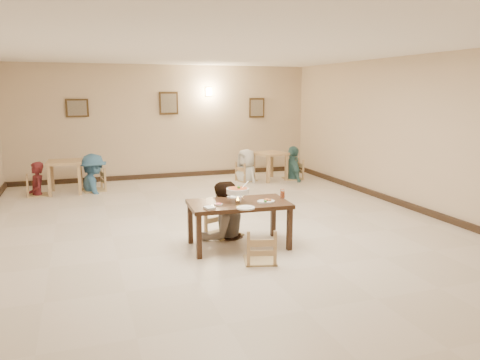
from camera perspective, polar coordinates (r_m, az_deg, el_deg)
name	(u,v)px	position (r m, az deg, el deg)	size (l,w,h in m)	color
floor	(218,227)	(8.15, -2.68, -5.71)	(10.00, 10.00, 0.00)	beige
ceiling	(217,48)	(7.85, -2.88, 15.80)	(10.00, 10.00, 0.00)	white
wall_back	(165,122)	(12.72, -9.11, 6.98)	(10.00, 10.00, 0.00)	beige
wall_front	(422,213)	(3.41, 21.35, -3.71)	(10.00, 10.00, 0.00)	beige
wall_right	(415,134)	(9.75, 20.53, 5.32)	(10.00, 10.00, 0.00)	beige
baseboard_back	(167,175)	(12.86, -8.89, 0.56)	(8.00, 0.06, 0.12)	#302116
baseboard_right	(408,206)	(9.96, 19.85, -2.95)	(0.06, 10.00, 0.12)	#302116
picture_a	(77,108)	(12.47, -19.24, 8.29)	(0.55, 0.04, 0.45)	#3B2814
picture_b	(169,103)	(12.67, -8.69, 9.24)	(0.50, 0.04, 0.60)	#3B2814
picture_c	(257,108)	(13.35, 2.06, 8.78)	(0.45, 0.04, 0.55)	#3B2814
wall_sconce	(209,92)	(12.92, -3.84, 10.69)	(0.16, 0.05, 0.22)	#FFD88C
main_table	(239,207)	(6.97, -0.15, -3.34)	(1.51, 0.91, 0.69)	#3B2417
chair_far	(224,204)	(7.57, -2.01, -2.97)	(0.49, 0.49, 1.03)	tan
chair_near	(260,229)	(6.41, 2.50, -6.03)	(0.43, 0.43, 0.92)	tan
main_diner	(222,182)	(7.41, -2.19, -0.19)	(0.88, 0.68, 1.81)	gray
curry_warmer	(238,191)	(6.88, -0.27, -1.36)	(0.37, 0.33, 0.30)	silver
rice_plate_far	(235,197)	(7.26, -0.61, -2.03)	(0.26, 0.26, 0.06)	white
rice_plate_near	(246,208)	(6.58, 0.69, -3.38)	(0.26, 0.26, 0.06)	white
fried_plate	(266,201)	(6.95, 3.18, -2.58)	(0.27, 0.27, 0.06)	white
chili_dish	(218,204)	(6.78, -2.65, -2.97)	(0.12, 0.12, 0.02)	white
napkin_cutlery	(210,208)	(6.57, -3.73, -3.40)	(0.17, 0.26, 0.03)	white
drink_glass	(283,194)	(7.23, 5.20, -1.71)	(0.07, 0.07, 0.14)	white
bg_table_left	(65,167)	(11.40, -20.58, 1.53)	(0.79, 0.79, 0.75)	tan
bg_table_right	(270,158)	(12.31, 3.68, 2.75)	(0.91, 0.91, 0.74)	tan
bg_chair_ll	(36,176)	(11.41, -23.59, 0.47)	(0.42, 0.42, 0.90)	tan
bg_chair_lr	(93,169)	(11.46, -17.50, 1.28)	(0.49, 0.49, 1.05)	tan
bg_chair_rl	(246,163)	(12.18, 0.78, 2.04)	(0.44, 0.44, 0.93)	tan
bg_chair_rr	(293,160)	(12.51, 6.50, 2.39)	(0.47, 0.47, 1.01)	tan
bg_diner_a	(35,162)	(11.36, -23.71, 2.02)	(0.56, 0.37, 1.53)	maroon
bg_diner_b	(92,154)	(11.41, -17.60, 3.05)	(1.14, 0.65, 1.76)	teal
bg_diner_c	(246,149)	(12.13, 0.79, 3.78)	(0.82, 0.53, 1.67)	silver
bg_diner_d	(293,146)	(12.46, 6.53, 4.13)	(1.04, 0.43, 1.77)	teal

